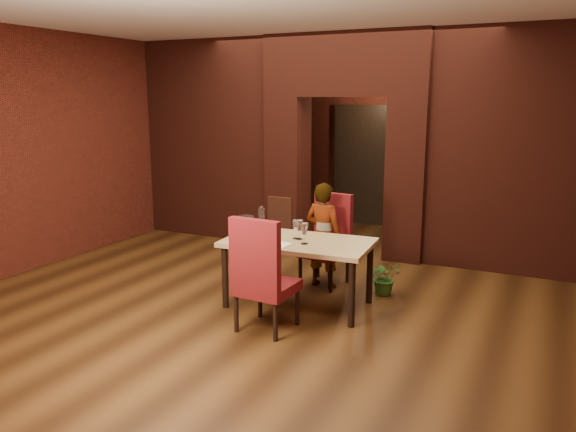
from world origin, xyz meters
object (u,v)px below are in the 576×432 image
Objects in this scene: wine_glass_a at (296,229)px; wine_glass_b at (299,230)px; chair_near at (267,273)px; chair_far at (324,241)px; wine_bucket at (245,227)px; potted_plant at (385,277)px; dining_table at (298,273)px; water_bottle at (261,220)px; wine_glass_c at (304,234)px; person_seated at (323,235)px.

wine_glass_b is at bearing -13.14° from wine_glass_a.
chair_far is at bearing -86.91° from chair_near.
potted_plant is (1.38, 0.89, -0.66)m from wine_bucket.
chair_far is at bearing 86.40° from wine_glass_a.
wine_glass_a reaches higher than dining_table.
wine_bucket is 0.26m from water_bottle.
dining_table is 0.76m from water_bottle.
water_bottle is at bearing 163.72° from dining_table.
water_bottle is 1.62m from potted_plant.
chair_far is 4.94× the size of wine_glass_c.
wine_glass_b is 0.52× the size of potted_plant.
chair_far reaches higher than wine_glass_c.
wine_glass_a is at bearing 18.51° from wine_bucket.
wine_glass_a is at bearing -85.88° from chair_far.
water_bottle reaches higher than dining_table.
wine_glass_a is at bearing -83.42° from chair_near.
dining_table is 5.03× the size of water_bottle.
wine_glass_a is at bearing 131.93° from dining_table.
chair_near is at bearing -101.97° from wine_glass_c.
wine_bucket is (-0.54, -0.18, 0.02)m from wine_glass_a.
person_seated is 0.85m from water_bottle.
water_bottle is (-0.52, 0.07, 0.05)m from wine_glass_b.
potted_plant is at bearing 40.53° from wine_glass_a.
dining_table is 1.11m from potted_plant.
wine_glass_b is 0.68× the size of water_bottle.
wine_glass_a is (-0.06, 0.05, 0.48)m from dining_table.
chair_far is 0.79m from wine_glass_a.
person_seated is at bearing 54.64° from wine_bucket.
wine_glass_a is 0.50× the size of potted_plant.
person_seated is 0.89m from potted_plant.
chair_near is 0.89m from wine_bucket.
chair_far is 0.86m from potted_plant.
person_seated is at bearing 84.93° from wine_glass_a.
chair_far reaches higher than wine_glass_b.
water_bottle is (-0.65, 0.23, 0.05)m from wine_glass_c.
chair_far reaches higher than dining_table.
wine_glass_b is 0.53m from water_bottle.
wine_glass_b is (0.05, -0.01, 0.00)m from wine_glass_a.
wine_glass_a is at bearing -139.47° from potted_plant.
person_seated is 5.39× the size of wine_bucket.
wine_glass_b is at bearing 130.01° from wine_glass_c.
wine_glass_b is (-0.01, -0.68, 0.21)m from person_seated.
chair_near is 5.15× the size of wine_glass_c.
wine_glass_a is (-0.05, 0.78, 0.27)m from chair_near.
person_seated reaches higher than potted_plant.
dining_table is 1.36× the size of chair_near.
water_bottle is 0.76× the size of potted_plant.
chair_far is at bearing -72.87° from person_seated.
chair_near reaches higher than dining_table.
wine_bucket is at bearing -146.97° from potted_plant.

